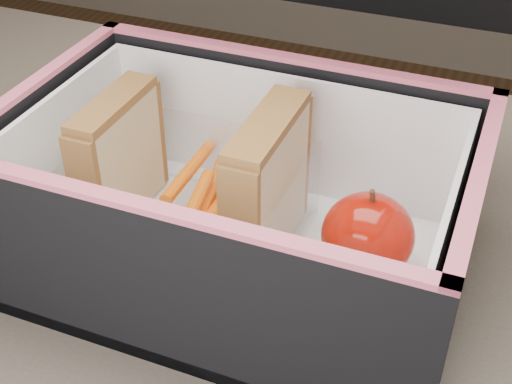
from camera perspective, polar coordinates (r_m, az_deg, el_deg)
lunch_bag at (r=0.50m, az=-1.24°, el=0.48°), size 0.32×0.34×0.29m
plastic_tub at (r=0.53m, az=-5.14°, el=-0.29°), size 0.16×0.12×0.07m
sandwich_left at (r=0.55m, az=-10.89°, el=2.70°), size 0.03×0.09×0.10m
sandwich_right at (r=0.50m, az=0.91°, el=0.35°), size 0.03×0.10×0.11m
carrot_sticks at (r=0.55m, az=-4.26°, el=-0.78°), size 0.05×0.12×0.03m
paper_napkin at (r=0.52m, az=8.99°, el=-6.21°), size 0.08×0.08×0.01m
red_apple at (r=0.49m, az=8.92°, el=-3.47°), size 0.08×0.08×0.07m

